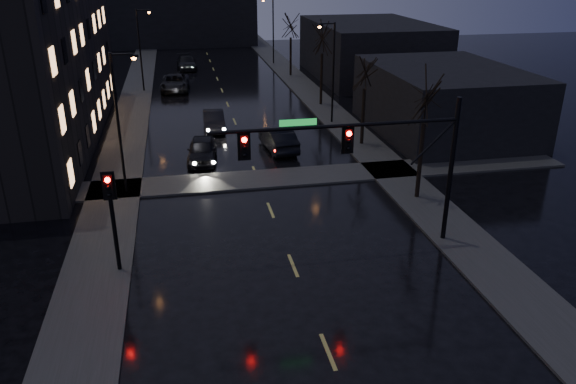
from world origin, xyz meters
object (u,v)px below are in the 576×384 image
oncoming_car_a (202,150)px  lead_car (278,139)px  oncoming_car_d (187,62)px  oncoming_car_b (214,121)px  oncoming_car_c (175,83)px

oncoming_car_a → lead_car: bearing=19.7°
lead_car → oncoming_car_d: bearing=-86.5°
oncoming_car_b → lead_car: size_ratio=0.92×
oncoming_car_b → oncoming_car_c: oncoming_car_c is taller
oncoming_car_d → lead_car: 33.13m
oncoming_car_b → oncoming_car_d: (-1.30, 26.79, 0.06)m
oncoming_car_a → oncoming_car_d: size_ratio=0.83×
oncoming_car_a → oncoming_car_d: bearing=96.0°
oncoming_car_a → oncoming_car_c: bearing=99.9°
oncoming_car_d → oncoming_car_c: bearing=-99.8°
oncoming_car_b → oncoming_car_d: oncoming_car_d is taller
oncoming_car_a → oncoming_car_c: (-1.50, 22.19, 0.04)m
oncoming_car_c → lead_car: bearing=-67.9°
oncoming_car_b → oncoming_car_d: size_ratio=0.81×
oncoming_car_c → oncoming_car_d: (1.52, 11.81, -0.01)m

